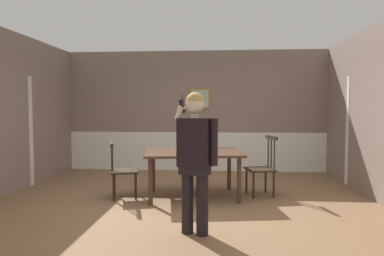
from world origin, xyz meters
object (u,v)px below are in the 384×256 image
chair_near_window (262,167)px  person_figure (195,154)px  chair_by_doorway (122,170)px  dining_table (193,157)px

chair_near_window → person_figure: size_ratio=0.61×
chair_by_doorway → person_figure: bearing=25.5°
person_figure → chair_near_window: bearing=-99.9°
chair_by_doorway → person_figure: (1.32, -1.54, 0.49)m
dining_table → person_figure: bearing=-84.9°
chair_by_doorway → dining_table: bearing=83.4°
dining_table → chair_by_doorway: 1.20m
chair_near_window → chair_by_doorway: bearing=84.3°
dining_table → person_figure: (0.15, -1.71, 0.28)m
dining_table → chair_by_doorway: (-1.16, -0.17, -0.22)m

